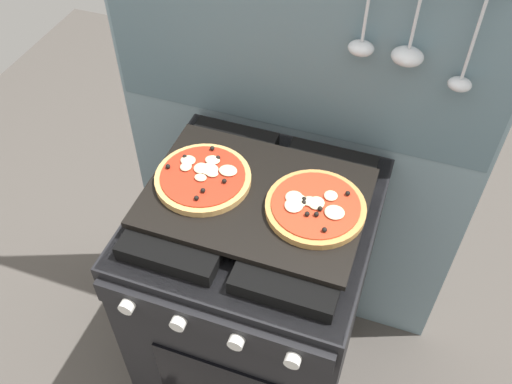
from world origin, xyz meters
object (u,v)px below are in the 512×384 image
object	(u,v)px
stove	(256,298)
pizza_right	(315,207)
baking_tray	(256,197)
pizza_left	(204,176)

from	to	relation	value
stove	pizza_right	xyz separation A→B (m)	(0.15, -0.00, 0.48)
baking_tray	pizza_right	distance (m)	0.15
stove	pizza_right	bearing A→B (deg)	-0.42
baking_tray	pizza_left	world-z (taller)	pizza_left
pizza_right	pizza_left	bearing A→B (deg)	178.35
pizza_left	pizza_right	size ratio (longest dim) A/B	1.00
baking_tray	pizza_left	size ratio (longest dim) A/B	2.24
baking_tray	pizza_left	bearing A→B (deg)	177.72
pizza_left	pizza_right	xyz separation A→B (m)	(0.29, -0.01, 0.00)
stove	baking_tray	xyz separation A→B (m)	(0.00, 0.00, 0.46)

